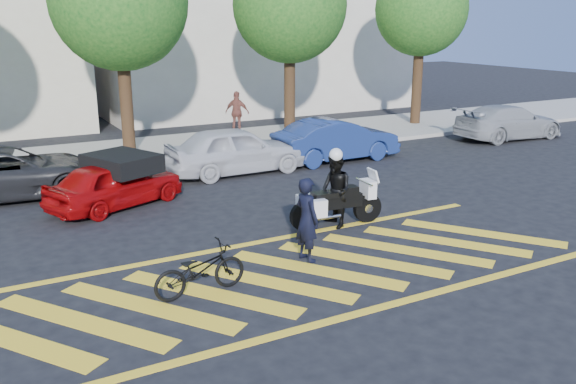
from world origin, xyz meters
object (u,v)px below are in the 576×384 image
parked_far_right (509,122)px  red_convertible (115,184)px  police_motorcycle (335,203)px  officer_bike (307,220)px  parked_mid_right (236,150)px  bicycle (200,270)px  parked_right (336,140)px  officer_moto (335,191)px  parked_mid_left (8,173)px

parked_far_right → red_convertible: bearing=98.8°
police_motorcycle → officer_bike: bearing=-132.3°
parked_mid_right → officer_bike: bearing=166.8°
bicycle → parked_right: size_ratio=0.39×
officer_moto → parked_mid_left: (-6.45, 6.25, -0.17)m
bicycle → officer_moto: 4.51m
bicycle → parked_mid_right: size_ratio=0.39×
officer_bike → parked_mid_left: officer_bike is taller
bicycle → parked_mid_left: 8.53m
officer_bike → police_motorcycle: (1.63, 1.47, -0.30)m
bicycle → parked_mid_left: parked_mid_left is taller
bicycle → parked_right: 11.02m
parked_right → parked_far_right: size_ratio=0.93×
officer_moto → parked_mid_right: bearing=-174.9°
bicycle → parked_mid_right: parked_mid_right is taller
police_motorcycle → parked_mid_left: 8.99m
officer_bike → parked_right: officer_bike is taller
police_motorcycle → parked_mid_left: bearing=141.6°
police_motorcycle → officer_moto: 0.30m
parked_far_right → parked_mid_left: bearing=91.2°
bicycle → police_motorcycle: police_motorcycle is taller
parked_right → parked_far_right: 8.29m
officer_moto → red_convertible: bearing=-128.7°
red_convertible → parked_right: (7.90, 1.78, 0.10)m
bicycle → police_motorcycle: 4.51m
parked_mid_right → police_motorcycle: bearing=179.3°
parked_mid_left → red_convertible: bearing=-129.5°
police_motorcycle → parked_mid_right: 5.80m
parked_mid_left → bicycle: bearing=-159.6°
bicycle → parked_right: bearing=-49.4°
officer_bike → red_convertible: (-2.49, 5.49, -0.24)m
officer_bike → parked_mid_right: 7.46m
parked_mid_left → parked_right: 10.25m
officer_bike → parked_mid_right: bearing=-19.9°
red_convertible → parked_right: 8.10m
parked_mid_left → officer_bike: bearing=-143.8°
parked_right → officer_bike: bearing=143.0°
parked_mid_left → parked_far_right: size_ratio=1.06×
officer_moto → parked_mid_left: 8.98m
officer_bike → bicycle: bearing=93.8°
parked_mid_right → red_convertible: bearing=112.9°
parked_mid_left → parked_far_right: bearing=-87.2°
officer_bike → bicycle: 2.52m
police_motorcycle → parked_mid_left: parked_mid_left is taller
red_convertible → parked_right: size_ratio=0.83×
bicycle → parked_right: parked_right is taller
parked_far_right → police_motorcycle: bearing=118.2°
red_convertible → parked_far_right: (16.19, 1.78, 0.07)m
parked_right → parked_mid_right: bearing=89.6°
parked_mid_left → police_motorcycle: bearing=-129.9°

